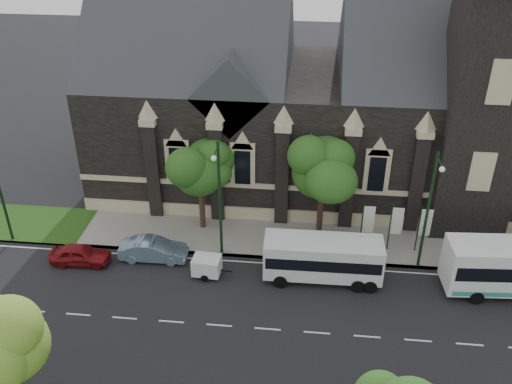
# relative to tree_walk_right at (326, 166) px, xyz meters

# --- Properties ---
(ground) EXTENTS (160.00, 160.00, 0.00)m
(ground) POSITION_rel_tree_walk_right_xyz_m (-3.21, -10.71, -5.82)
(ground) COLOR black
(ground) RESTS_ON ground
(sidewalk) EXTENTS (80.00, 5.00, 0.15)m
(sidewalk) POSITION_rel_tree_walk_right_xyz_m (-3.21, -1.21, -5.74)
(sidewalk) COLOR gray
(sidewalk) RESTS_ON ground
(museum) EXTENTS (40.00, 17.70, 29.90)m
(museum) POSITION_rel_tree_walk_right_xyz_m (1.90, 8.07, 2.35)
(museum) COLOR black
(museum) RESTS_ON ground
(tree_walk_right) EXTENTS (4.08, 4.08, 7.80)m
(tree_walk_right) POSITION_rel_tree_walk_right_xyz_m (0.00, 0.00, 0.00)
(tree_walk_right) COLOR black
(tree_walk_right) RESTS_ON ground
(tree_walk_left) EXTENTS (3.91, 3.91, 7.64)m
(tree_walk_left) POSITION_rel_tree_walk_right_xyz_m (-9.01, -0.01, -0.08)
(tree_walk_left) COLOR black
(tree_walk_left) RESTS_ON ground
(street_lamp_near) EXTENTS (0.36, 1.88, 9.00)m
(street_lamp_near) POSITION_rel_tree_walk_right_xyz_m (6.79, -3.62, -0.71)
(street_lamp_near) COLOR black
(street_lamp_near) RESTS_ON ground
(street_lamp_mid) EXTENTS (0.36, 1.88, 9.00)m
(street_lamp_mid) POSITION_rel_tree_walk_right_xyz_m (-7.21, -3.62, -0.71)
(street_lamp_mid) COLOR black
(street_lamp_mid) RESTS_ON ground
(banner_flag_left) EXTENTS (0.90, 0.10, 4.00)m
(banner_flag_left) POSITION_rel_tree_walk_right_xyz_m (3.08, -1.71, -3.43)
(banner_flag_left) COLOR black
(banner_flag_left) RESTS_ON ground
(banner_flag_center) EXTENTS (0.90, 0.10, 4.00)m
(banner_flag_center) POSITION_rel_tree_walk_right_xyz_m (5.08, -1.71, -3.43)
(banner_flag_center) COLOR black
(banner_flag_center) RESTS_ON ground
(banner_flag_right) EXTENTS (0.90, 0.10, 4.00)m
(banner_flag_right) POSITION_rel_tree_walk_right_xyz_m (7.08, -1.71, -3.43)
(banner_flag_right) COLOR black
(banner_flag_right) RESTS_ON ground
(shuttle_bus) EXTENTS (7.94, 2.85, 3.05)m
(shuttle_bus) POSITION_rel_tree_walk_right_xyz_m (0.05, -5.40, -4.06)
(shuttle_bus) COLOR silver
(shuttle_bus) RESTS_ON ground
(box_trailer) EXTENTS (2.77, 1.63, 1.46)m
(box_trailer) POSITION_rel_tree_walk_right_xyz_m (-7.82, -5.95, -4.99)
(box_trailer) COLOR silver
(box_trailer) RESTS_ON ground
(sedan) EXTENTS (4.86, 1.79, 1.59)m
(sedan) POSITION_rel_tree_walk_right_xyz_m (-11.96, -4.51, -5.02)
(sedan) COLOR #728CA4
(sedan) RESTS_ON ground
(car_far_red) EXTENTS (4.32, 1.89, 1.45)m
(car_far_red) POSITION_rel_tree_walk_right_xyz_m (-16.99, -5.54, -5.09)
(car_far_red) COLOR maroon
(car_far_red) RESTS_ON ground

